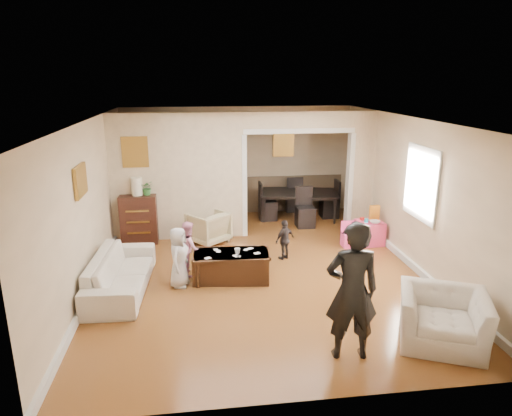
{
  "coord_description": "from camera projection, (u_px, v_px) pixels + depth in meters",
  "views": [
    {
      "loc": [
        -1.0,
        -7.41,
        3.26
      ],
      "look_at": [
        0.0,
        0.2,
        1.05
      ],
      "focal_mm": 31.92,
      "sensor_mm": 36.0,
      "label": 1
    }
  ],
  "objects": [
    {
      "name": "sofa",
      "position": [
        121.0,
        273.0,
        7.17
      ],
      "size": [
        0.91,
        2.09,
        0.6
      ],
      "primitive_type": "imported",
      "rotation": [
        0.0,
        0.0,
        1.52
      ],
      "color": "white",
      "rests_on": "ground"
    },
    {
      "name": "framed_art_sofa_wall",
      "position": [
        81.0,
        181.0,
        6.68
      ],
      "size": [
        0.03,
        0.55,
        0.4
      ],
      "primitive_type": "cube",
      "color": "brown"
    },
    {
      "name": "adult_person",
      "position": [
        352.0,
        291.0,
        5.31
      ],
      "size": [
        0.66,
        0.46,
        1.72
      ],
      "primitive_type": "imported",
      "rotation": [
        0.0,
        0.0,
        3.06
      ],
      "color": "black",
      "rests_on": "ground"
    },
    {
      "name": "dresser",
      "position": [
        139.0,
        219.0,
        9.22
      ],
      "size": [
        0.72,
        0.41,
        1.0
      ],
      "primitive_type": "cube",
      "color": "#371810",
      "rests_on": "ground"
    },
    {
      "name": "framed_art_partition",
      "position": [
        135.0,
        152.0,
        8.92
      ],
      "size": [
        0.45,
        0.03,
        0.55
      ],
      "primitive_type": "cube",
      "color": "brown",
      "rests_on": "partition_left"
    },
    {
      "name": "table_lamp",
      "position": [
        137.0,
        186.0,
        9.03
      ],
      "size": [
        0.22,
        0.22,
        0.36
      ],
      "primitive_type": "cylinder",
      "color": "#F8EECA",
      "rests_on": "dresser"
    },
    {
      "name": "partition_right",
      "position": [
        360.0,
        172.0,
        9.76
      ],
      "size": [
        0.55,
        0.18,
        2.6
      ],
      "primitive_type": "cube",
      "color": "beige",
      "rests_on": "ground"
    },
    {
      "name": "play_bowl",
      "position": [
        375.0,
        222.0,
        9.02
      ],
      "size": [
        0.22,
        0.22,
        0.05
      ],
      "primitive_type": "imported",
      "rotation": [
        0.0,
        0.0,
        0.08
      ],
      "color": "silver",
      "rests_on": "play_table"
    },
    {
      "name": "child_kneel_a",
      "position": [
        179.0,
        257.0,
        7.26
      ],
      "size": [
        0.44,
        0.55,
        0.99
      ],
      "primitive_type": "imported",
      "rotation": [
        0.0,
        0.0,
        1.28
      ],
      "color": "silver",
      "rests_on": "ground"
    },
    {
      "name": "floor",
      "position": [
        257.0,
        268.0,
        8.09
      ],
      "size": [
        7.0,
        7.0,
        0.0
      ],
      "primitive_type": "plane",
      "color": "#965B26",
      "rests_on": "ground"
    },
    {
      "name": "cyan_cup",
      "position": [
        366.0,
        220.0,
        9.07
      ],
      "size": [
        0.08,
        0.08,
        0.08
      ],
      "primitive_type": "cylinder",
      "color": "#24A1B5",
      "rests_on": "play_table"
    },
    {
      "name": "potted_plant",
      "position": [
        147.0,
        188.0,
        9.06
      ],
      "size": [
        0.26,
        0.23,
        0.29
      ],
      "primitive_type": "imported",
      "color": "#367634",
      "rests_on": "dresser"
    },
    {
      "name": "child_toddler",
      "position": [
        285.0,
        240.0,
        8.39
      ],
      "size": [
        0.47,
        0.4,
        0.76
      ],
      "primitive_type": "imported",
      "rotation": [
        0.0,
        0.0,
        -2.56
      ],
      "color": "black",
      "rests_on": "ground"
    },
    {
      "name": "craft_papers",
      "position": [
        234.0,
        253.0,
        7.51
      ],
      "size": [
        0.93,
        0.46,
        0.0
      ],
      "color": "white",
      "rests_on": "coffee_table"
    },
    {
      "name": "partition_left",
      "position": [
        179.0,
        177.0,
        9.27
      ],
      "size": [
        2.75,
        0.18,
        2.6
      ],
      "primitive_type": "cube",
      "color": "beige",
      "rests_on": "ground"
    },
    {
      "name": "coffee_cup",
      "position": [
        237.0,
        251.0,
        7.47
      ],
      "size": [
        0.11,
        0.11,
        0.09
      ],
      "primitive_type": "imported",
      "rotation": [
        0.0,
        0.0,
        -0.11
      ],
      "color": "beige",
      "rests_on": "coffee_table"
    },
    {
      "name": "child_kneel_b",
      "position": [
        189.0,
        248.0,
        7.72
      ],
      "size": [
        0.45,
        0.53,
        0.94
      ],
      "primitive_type": "imported",
      "rotation": [
        0.0,
        0.0,
        1.81
      ],
      "color": "pink",
      "rests_on": "ground"
    },
    {
      "name": "coffee_table",
      "position": [
        231.0,
        266.0,
        7.58
      ],
      "size": [
        1.31,
        0.76,
        0.47
      ],
      "primitive_type": "cube",
      "rotation": [
        0.0,
        0.0,
        -0.11
      ],
      "color": "#361D11",
      "rests_on": "ground"
    },
    {
      "name": "framed_art_alcove",
      "position": [
        283.0,
        144.0,
        11.04
      ],
      "size": [
        0.45,
        0.03,
        0.55
      ],
      "primitive_type": "cube",
      "color": "brown"
    },
    {
      "name": "toy_block",
      "position": [
        362.0,
        219.0,
        9.23
      ],
      "size": [
        0.1,
        0.09,
        0.05
      ],
      "primitive_type": "cube",
      "rotation": [
        0.0,
        0.0,
        0.42
      ],
      "color": "red",
      "rests_on": "play_table"
    },
    {
      "name": "partition_header",
      "position": [
        299.0,
        120.0,
        9.27
      ],
      "size": [
        2.22,
        0.18,
        0.35
      ],
      "primitive_type": "cube",
      "color": "beige",
      "rests_on": "partition_right"
    },
    {
      "name": "dining_table",
      "position": [
        299.0,
        205.0,
        10.85
      ],
      "size": [
        1.97,
        1.35,
        0.64
      ],
      "primitive_type": "imported",
      "rotation": [
        0.0,
        0.0,
        -0.2
      ],
      "color": "black",
      "rests_on": "ground"
    },
    {
      "name": "play_table",
      "position": [
        369.0,
        233.0,
        9.2
      ],
      "size": [
        0.53,
        0.53,
        0.47
      ],
      "primitive_type": "cube",
      "rotation": [
        0.0,
        0.0,
        0.08
      ],
      "color": "#E53C6B",
      "rests_on": "ground"
    },
    {
      "name": "armchair_back",
      "position": [
        208.0,
        227.0,
        9.25
      ],
      "size": [
        0.99,
        0.99,
        0.65
      ],
      "primitive_type": "imported",
      "rotation": [
        0.0,
        0.0,
        3.84
      ],
      "color": "#C8B88B",
      "rests_on": "ground"
    },
    {
      "name": "armchair_front",
      "position": [
        442.0,
        319.0,
        5.72
      ],
      "size": [
        1.33,
        1.26,
        0.68
      ],
      "primitive_type": "imported",
      "rotation": [
        0.0,
        0.0,
        -0.42
      ],
      "color": "white",
      "rests_on": "ground"
    },
    {
      "name": "window_pane",
      "position": [
        422.0,
        183.0,
        7.62
      ],
      "size": [
        0.03,
        0.95,
        1.1
      ],
      "primitive_type": "cube",
      "color": "white",
      "rests_on": "ground"
    },
    {
      "name": "cereal_box",
      "position": [
        374.0,
        213.0,
        9.21
      ],
      "size": [
        0.2,
        0.08,
        0.3
      ],
      "primitive_type": "cube",
      "rotation": [
        0.0,
        0.0,
        0.08
      ],
      "color": "yellow",
      "rests_on": "play_table"
    }
  ]
}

